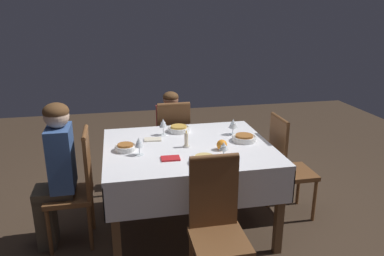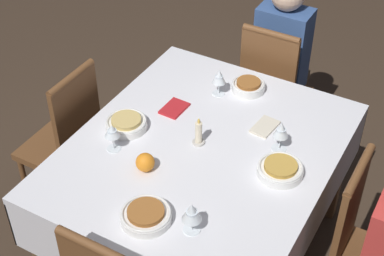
{
  "view_description": "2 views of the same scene",
  "coord_description": "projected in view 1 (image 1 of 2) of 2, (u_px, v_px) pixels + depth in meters",
  "views": [
    {
      "loc": [
        -0.56,
        -2.87,
        1.88
      ],
      "look_at": [
        0.02,
        -0.05,
        0.94
      ],
      "focal_mm": 35.0,
      "sensor_mm": 36.0,
      "label": 1
    },
    {
      "loc": [
        1.8,
        0.95,
        2.56
      ],
      "look_at": [
        -0.0,
        -0.06,
        0.86
      ],
      "focal_mm": 55.0,
      "sensor_mm": 36.0,
      "label": 2
    }
  ],
  "objects": [
    {
      "name": "candle_centerpiece",
      "position": [
        186.0,
        141.0,
        3.08
      ],
      "size": [
        0.06,
        0.06,
        0.15
      ],
      "color": "beige",
      "rests_on": "dining_table"
    },
    {
      "name": "bowl_south",
      "position": [
        205.0,
        160.0,
        2.77
      ],
      "size": [
        0.2,
        0.2,
        0.06
      ],
      "color": "white",
      "rests_on": "dining_table"
    },
    {
      "name": "bowl_north",
      "position": [
        179.0,
        129.0,
        3.47
      ],
      "size": [
        0.2,
        0.2,
        0.06
      ],
      "color": "white",
      "rests_on": "dining_table"
    },
    {
      "name": "napkin_spare_side",
      "position": [
        170.0,
        158.0,
        2.85
      ],
      "size": [
        0.15,
        0.11,
        0.01
      ],
      "rotation": [
        0.0,
        0.0,
        -0.04
      ],
      "color": "red",
      "rests_on": "dining_table"
    },
    {
      "name": "person_adult_denim",
      "position": [
        56.0,
        168.0,
        2.93
      ],
      "size": [
        0.34,
        0.3,
        1.2
      ],
      "rotation": [
        0.0,
        0.0,
        -1.57
      ],
      "color": "#4C4233",
      "rests_on": "ground_plane"
    },
    {
      "name": "dining_table",
      "position": [
        188.0,
        155.0,
        3.15
      ],
      "size": [
        1.39,
        1.16,
        0.77
      ],
      "color": "silver",
      "rests_on": "ground_plane"
    },
    {
      "name": "bowl_west",
      "position": [
        125.0,
        147.0,
        3.01
      ],
      "size": [
        0.17,
        0.17,
        0.06
      ],
      "color": "white",
      "rests_on": "dining_table"
    },
    {
      "name": "bowl_east",
      "position": [
        244.0,
        138.0,
        3.22
      ],
      "size": [
        0.21,
        0.21,
        0.06
      ],
      "color": "white",
      "rests_on": "dining_table"
    },
    {
      "name": "chair_west",
      "position": [
        77.0,
        184.0,
        3.01
      ],
      "size": [
        0.37,
        0.36,
        0.97
      ],
      "rotation": [
        0.0,
        0.0,
        -1.57
      ],
      "color": "brown",
      "rests_on": "ground_plane"
    },
    {
      "name": "napkin_red_folded",
      "position": [
        153.0,
        139.0,
        3.25
      ],
      "size": [
        0.16,
        0.11,
        0.01
      ],
      "rotation": [
        0.0,
        0.0,
        -0.1
      ],
      "color": "beige",
      "rests_on": "dining_table"
    },
    {
      "name": "wine_glass_north",
      "position": [
        163.0,
        124.0,
        3.35
      ],
      "size": [
        0.07,
        0.07,
        0.15
      ],
      "color": "white",
      "rests_on": "dining_table"
    },
    {
      "name": "chair_north",
      "position": [
        173.0,
        142.0,
        3.95
      ],
      "size": [
        0.36,
        0.37,
        0.97
      ],
      "rotation": [
        0.0,
        0.0,
        3.14
      ],
      "color": "brown",
      "rests_on": "ground_plane"
    },
    {
      "name": "person_child_red",
      "position": [
        171.0,
        133.0,
        4.08
      ],
      "size": [
        0.3,
        0.33,
        1.04
      ],
      "rotation": [
        0.0,
        0.0,
        3.14
      ],
      "color": "#282833",
      "rests_on": "ground_plane"
    },
    {
      "name": "wine_glass_west",
      "position": [
        139.0,
        143.0,
        2.89
      ],
      "size": [
        0.07,
        0.07,
        0.15
      ],
      "color": "white",
      "rests_on": "dining_table"
    },
    {
      "name": "wine_glass_east",
      "position": [
        233.0,
        124.0,
        3.37
      ],
      "size": [
        0.08,
        0.08,
        0.15
      ],
      "color": "white",
      "rests_on": "dining_table"
    },
    {
      "name": "orange_fruit",
      "position": [
        222.0,
        145.0,
        3.02
      ],
      "size": [
        0.08,
        0.08,
        0.08
      ],
      "primitive_type": "sphere",
      "color": "orange",
      "rests_on": "dining_table"
    },
    {
      "name": "ground_plane",
      "position": [
        188.0,
        226.0,
        3.37
      ],
      "size": [
        8.0,
        8.0,
        0.0
      ],
      "primitive_type": "plane",
      "color": "#3D2D21"
    },
    {
      "name": "wine_glass_south",
      "position": [
        224.0,
        147.0,
        2.81
      ],
      "size": [
        0.07,
        0.07,
        0.14
      ],
      "color": "white",
      "rests_on": "dining_table"
    },
    {
      "name": "chair_south",
      "position": [
        217.0,
        223.0,
        2.47
      ],
      "size": [
        0.36,
        0.37,
        0.97
      ],
      "color": "brown",
      "rests_on": "ground_plane"
    },
    {
      "name": "chair_east",
      "position": [
        286.0,
        164.0,
        3.4
      ],
      "size": [
        0.37,
        0.36,
        0.97
      ],
      "rotation": [
        0.0,
        0.0,
        1.57
      ],
      "color": "brown",
      "rests_on": "ground_plane"
    }
  ]
}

